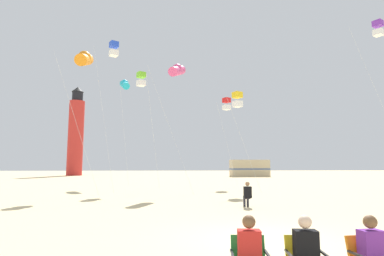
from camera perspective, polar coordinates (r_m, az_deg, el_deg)
The scene contains 15 objects.
ground at distance 8.46m, azimuth 13.50°, elevation -19.74°, with size 200.00×200.00×0.00m, color beige.
spectator_green_chair at distance 4.94m, azimuth 10.74°, elevation -21.97°, with size 0.37×0.53×1.16m.
spectator_yellow_chair at distance 5.15m, azimuth 20.70°, elevation -21.04°, with size 0.37×0.53×1.16m.
spectator_orange_chair at distance 5.56m, azimuth 30.95°, elevation -19.42°, with size 0.35×0.52×1.16m.
kite_flyer_standing at distance 14.61m, azimuth 10.19°, elevation -11.87°, with size 0.34×0.51×1.16m.
kite_box_lime at distance 25.94m, azimuth -9.40°, elevation 8.90°, with size 2.02×2.14×9.52m.
kite_tube_rainbow at distance 23.55m, azimuth -2.76°, elevation 10.63°, with size 3.24×3.46×9.70m.
kite_tube_cyan at distance 31.68m, azimuth -12.38°, elevation 7.88°, with size 1.36×2.59×10.60m.
kite_box_blue at distance 25.62m, azimuth -14.29°, elevation 13.95°, with size 1.96×1.82×11.53m.
kite_box_gold at distance 23.60m, azimuth 8.40°, elevation 5.22°, with size 2.47×1.75×7.41m.
kite_tube_orange at distance 19.98m, azimuth -19.30°, elevation 11.98°, with size 2.79×2.79×8.94m.
kite_box_violet at distance 27.66m, azimuth 31.22°, elevation 15.47°, with size 2.83×2.83×12.58m.
kite_box_scarlet at distance 29.35m, azimuth 6.42°, elevation 4.44°, with size 1.76×1.48×8.24m.
lighthouse_distant at distance 61.77m, azimuth -20.72°, elevation -0.94°, with size 2.80×2.80×16.80m.
rv_van_tan at distance 52.92m, azimuth 10.61°, elevation -7.34°, with size 6.51×2.54×2.80m.
Camera 1 is at (-2.49, -7.86, 1.91)m, focal length 28.79 mm.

